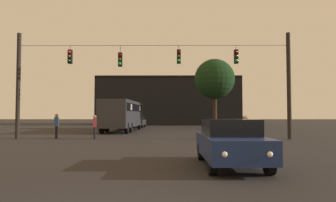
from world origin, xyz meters
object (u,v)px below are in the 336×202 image
(pedestrian_crossing_left, at_px, (246,125))
(pedestrian_crossing_right, at_px, (56,124))
(car_far_left, at_px, (137,121))
(city_bus, at_px, (123,113))
(car_near_right, at_px, (230,142))
(pedestrian_near_bus, at_px, (244,127))
(pedestrian_crossing_center, at_px, (95,126))
(tree_left_silhouette, at_px, (215,79))

(pedestrian_crossing_left, relative_size, pedestrian_crossing_right, 0.92)
(car_far_left, height_order, pedestrian_crossing_right, pedestrian_crossing_right)
(city_bus, height_order, pedestrian_crossing_right, city_bus)
(car_far_left, distance_m, pedestrian_crossing_right, 19.13)
(car_near_right, relative_size, pedestrian_crossing_right, 2.51)
(car_near_right, distance_m, pedestrian_near_bus, 10.83)
(city_bus, xyz_separation_m, car_far_left, (0.47, 9.21, -1.07))
(pedestrian_crossing_center, relative_size, pedestrian_near_bus, 1.04)
(pedestrian_crossing_left, bearing_deg, car_far_left, 121.94)
(car_far_left, height_order, pedestrian_crossing_center, pedestrian_crossing_center)
(car_near_right, bearing_deg, tree_left_silhouette, 82.86)
(city_bus, relative_size, pedestrian_crossing_right, 6.40)
(pedestrian_near_bus, height_order, tree_left_silhouette, tree_left_silhouette)
(city_bus, height_order, car_far_left, city_bus)
(car_near_right, bearing_deg, city_bus, 107.44)
(car_far_left, distance_m, pedestrian_crossing_left, 19.23)
(pedestrian_near_bus, relative_size, tree_left_silhouette, 0.19)
(pedestrian_crossing_right, xyz_separation_m, tree_left_silhouette, (13.25, 14.73, 4.85))
(pedestrian_crossing_center, height_order, tree_left_silhouette, tree_left_silhouette)
(pedestrian_near_bus, bearing_deg, tree_left_silhouette, 88.72)
(car_far_left, bearing_deg, city_bus, -92.92)
(tree_left_silhouette, bearing_deg, pedestrian_crossing_center, -124.30)
(pedestrian_crossing_right, bearing_deg, car_far_left, 78.77)
(city_bus, distance_m, car_far_left, 9.29)
(city_bus, height_order, pedestrian_crossing_center, city_bus)
(pedestrian_near_bus, bearing_deg, pedestrian_crossing_left, 74.93)
(car_far_left, relative_size, tree_left_silhouette, 0.53)
(pedestrian_crossing_right, xyz_separation_m, pedestrian_near_bus, (12.89, -1.29, -0.10))
(car_near_right, xyz_separation_m, pedestrian_crossing_left, (3.96, 14.16, 0.10))
(car_near_right, distance_m, pedestrian_crossing_right, 15.36)
(car_far_left, bearing_deg, tree_left_silhouette, -22.93)
(pedestrian_crossing_center, relative_size, tree_left_silhouette, 0.20)
(pedestrian_crossing_left, xyz_separation_m, tree_left_silhouette, (-0.65, 12.29, 4.94))
(pedestrian_near_bus, bearing_deg, city_bus, 131.64)
(car_near_right, relative_size, tree_left_silhouette, 0.53)
(pedestrian_crossing_right, distance_m, tree_left_silhouette, 20.40)
(car_far_left, distance_m, pedestrian_near_bus, 22.04)
(pedestrian_crossing_right, distance_m, pedestrian_near_bus, 12.95)
(city_bus, bearing_deg, car_near_right, -72.56)
(pedestrian_crossing_center, bearing_deg, pedestrian_crossing_left, 15.11)
(pedestrian_crossing_center, bearing_deg, pedestrian_near_bus, -4.24)
(pedestrian_crossing_left, height_order, pedestrian_near_bus, pedestrian_crossing_left)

